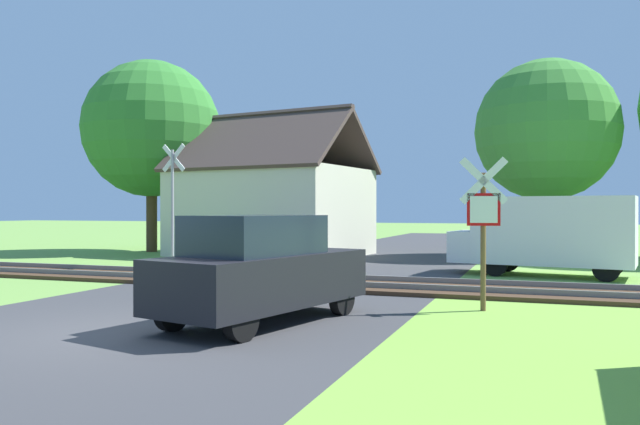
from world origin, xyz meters
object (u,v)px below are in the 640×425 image
tree_right (546,130)px  house (272,208)px  tree_left (152,129)px  crossing_sign_far (173,198)px  mail_truck (547,232)px  stop_sign_near (483,221)px  parked_car (261,269)px

tree_right → house: bearing=-165.5°
tree_left → tree_right: size_ratio=1.08×
crossing_sign_far → mail_truck: size_ratio=0.76×
tree_left → mail_truck: size_ratio=1.66×
stop_sign_near → mail_truck: 7.03m
parked_car → crossing_sign_far: bearing=145.3°
tree_right → crossing_sign_far: bearing=-138.4°
stop_sign_near → crossing_sign_far: size_ratio=0.72×
stop_sign_near → tree_left: 19.83m
mail_truck → tree_right: bearing=9.3°
crossing_sign_far → parked_car: crossing_sign_far is taller
stop_sign_near → tree_right: tree_right is taller
tree_right → parked_car: (-4.54, -17.08, -4.15)m
crossing_sign_far → house: house is taller
mail_truck → parked_car: (-4.50, -9.38, -0.34)m
tree_right → parked_car: size_ratio=1.84×
crossing_sign_far → tree_right: tree_right is taller
tree_right → mail_truck: (-0.04, -7.70, -3.81)m
crossing_sign_far → parked_car: size_ratio=0.92×
house → tree_left: bearing=-172.6°
stop_sign_near → tree_right: bearing=-105.1°
tree_right → parked_car: 18.16m
stop_sign_near → crossing_sign_far: 10.94m
crossing_sign_far → house: bearing=94.5°
house → mail_truck: 11.77m
stop_sign_near → tree_left: tree_left is taller
house → parked_car: size_ratio=1.90×
tree_left → mail_truck: (16.57, -4.96, -4.23)m
crossing_sign_far → mail_truck: (10.93, 2.06, -1.01)m
house → tree_right: bearing=22.3°
mail_truck → tree_left: bearing=83.0°
mail_truck → crossing_sign_far: bearing=110.3°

